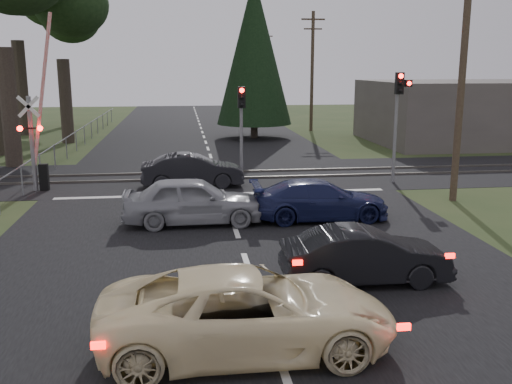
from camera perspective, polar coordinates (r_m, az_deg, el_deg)
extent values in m
plane|color=#2A3B1B|center=(14.71, -0.90, -7.19)|extent=(120.00, 120.00, 0.00)
cube|color=black|center=(24.32, -3.60, 0.72)|extent=(14.00, 100.00, 0.01)
cube|color=black|center=(26.28, -3.89, 1.60)|extent=(120.00, 8.00, 0.01)
cube|color=silver|center=(22.57, -3.28, -0.18)|extent=(13.00, 0.35, 0.00)
cube|color=#59544C|center=(25.49, -3.78, 1.37)|extent=(120.00, 0.12, 0.10)
cube|color=#59544C|center=(27.06, -4.00, 2.01)|extent=(120.00, 0.12, 0.10)
cylinder|color=slate|center=(24.49, -21.47, 4.46)|extent=(0.18, 0.18, 3.80)
cube|color=white|center=(24.25, -21.81, 7.93)|extent=(0.88, 0.03, 0.88)
cube|color=white|center=(24.25, -21.81, 7.93)|extent=(0.88, 0.03, 0.88)
cube|color=black|center=(24.34, -21.64, 5.95)|extent=(0.90, 0.06, 0.06)
sphere|color=#FF0C07|center=(24.37, -22.54, 5.88)|extent=(0.22, 0.22, 0.22)
sphere|color=#FF0C07|center=(24.18, -20.80, 5.97)|extent=(0.22, 0.22, 0.22)
cube|color=black|center=(24.61, -20.43, 1.39)|extent=(0.35, 0.25, 1.10)
cube|color=red|center=(24.19, -20.59, 9.45)|extent=(1.16, 0.10, 5.93)
cylinder|color=slate|center=(25.25, 13.72, 5.18)|extent=(0.14, 0.14, 3.80)
cube|color=black|center=(24.90, 14.15, 10.50)|extent=(0.32, 0.24, 0.90)
sphere|color=#FF0C07|center=(24.77, 14.30, 11.18)|extent=(0.20, 0.20, 0.20)
sphere|color=black|center=(24.78, 14.26, 10.48)|extent=(0.18, 0.18, 0.18)
sphere|color=black|center=(24.79, 14.23, 9.79)|extent=(0.18, 0.18, 0.18)
cube|color=black|center=(25.04, 14.97, 10.46)|extent=(0.28, 0.22, 0.28)
sphere|color=#FF0C07|center=(24.93, 15.08, 10.45)|extent=(0.18, 0.18, 0.18)
cylinder|color=slate|center=(24.92, -1.47, 4.75)|extent=(0.14, 0.14, 3.20)
cube|color=black|center=(24.55, -1.45, 9.44)|extent=(0.32, 0.24, 0.90)
sphere|color=#FF0C07|center=(24.41, -1.42, 10.12)|extent=(0.20, 0.20, 0.20)
sphere|color=black|center=(24.42, -1.42, 9.42)|extent=(0.18, 0.18, 0.18)
sphere|color=black|center=(24.44, -1.42, 8.72)|extent=(0.18, 0.18, 0.18)
cylinder|color=#4C3D2D|center=(22.18, 19.90, 10.59)|extent=(0.26, 0.26, 9.00)
cylinder|color=#4C3D2D|center=(44.91, 5.63, 11.84)|extent=(0.26, 0.26, 9.00)
cube|color=#4C3D2D|center=(45.04, 5.74, 16.81)|extent=(1.80, 0.12, 0.12)
cube|color=#4C3D2D|center=(44.99, 5.72, 15.92)|extent=(1.40, 0.10, 0.10)
cylinder|color=#4C3D2D|center=(69.50, 0.91, 12.11)|extent=(0.26, 0.26, 9.00)
cube|color=#4C3D2D|center=(69.58, 0.92, 15.32)|extent=(1.80, 0.12, 0.12)
cube|color=#4C3D2D|center=(69.55, 0.92, 14.74)|extent=(1.40, 0.10, 0.10)
cylinder|color=#473D33|center=(31.00, -23.44, 7.72)|extent=(0.83, 0.83, 5.85)
cylinder|color=#473D33|center=(39.53, -18.48, 8.58)|extent=(0.80, 0.80, 5.40)
cylinder|color=#473D33|center=(45.26, -22.40, 9.56)|extent=(0.89, 0.89, 6.75)
cylinder|color=#473D33|center=(50.70, -18.41, 9.31)|extent=(0.80, 0.80, 5.40)
ellipsoid|color=black|center=(50.86, -18.96, 17.08)|extent=(6.00, 6.00, 7.20)
cylinder|color=#473D33|center=(40.28, -0.18, 6.85)|extent=(0.50, 0.50, 2.00)
cone|color=black|center=(40.10, -0.19, 13.98)|extent=(5.20, 5.20, 10.00)
cube|color=#59514C|center=(40.87, 21.37, 7.49)|extent=(14.00, 10.00, 4.00)
imported|color=beige|center=(10.25, -0.86, -11.84)|extent=(5.25, 2.44, 1.46)
imported|color=black|center=(13.54, 10.85, -6.32)|extent=(3.91, 1.42, 1.28)
imported|color=gray|center=(18.27, -6.30, -0.86)|extent=(4.47, 1.82, 1.52)
imported|color=#181D48|center=(18.81, 6.38, -0.80)|extent=(4.53, 1.87, 1.31)
imported|color=black|center=(23.91, -6.37, 2.14)|extent=(4.23, 1.53, 1.39)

